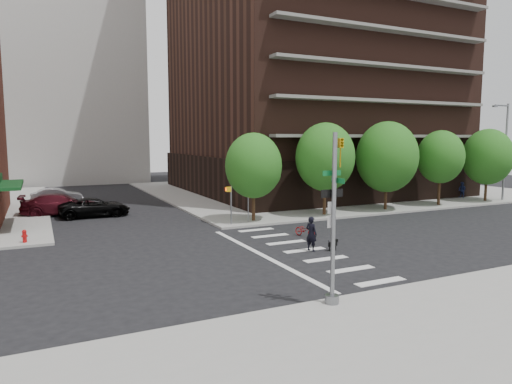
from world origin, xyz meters
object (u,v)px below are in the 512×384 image
Objects in this scene: parked_car_maroon at (60,204)px; pedestrian_far at (462,190)px; parked_car_black at (95,207)px; parked_car_silver at (57,196)px; dog_walker at (311,234)px; fire_hydrant at (24,235)px; traffic_signal at (334,232)px; scooter at (305,230)px.

pedestrian_far is (35.91, -7.03, 0.10)m from parked_car_maroon.
parked_car_black is 8.98m from parked_car_silver.
parked_car_black is at bearing 9.30° from dog_walker.
fire_hydrant is 16.99m from parked_car_silver.
traffic_signal is 24.15m from parked_car_black.
parked_car_maroon is (2.30, 10.10, 0.29)m from fire_hydrant.
dog_walker is (11.45, -24.89, 0.20)m from parked_car_silver.
parked_car_maroon is at bearing 179.71° from parked_car_silver.
fire_hydrant is 0.47× the size of scooter.
parked_car_silver is (2.30, 16.83, 0.18)m from fire_hydrant.
traffic_signal is 26.61m from parked_car_maroon.
pedestrian_far reaches higher than scooter.
pedestrian_far is (33.59, -5.09, 0.21)m from parked_car_black.
parked_car_silver reaches higher than fire_hydrant.
pedestrian_far is at bearing -96.31° from parked_car_maroon.
traffic_signal is 3.82× the size of pedestrian_far.
traffic_signal is at bearing -158.30° from parked_car_maroon.
parked_car_maroon is 3.70× the size of scooter.
pedestrian_far is at bearing 33.09° from traffic_signal.
parked_car_silver is (-7.73, 32.12, -1.97)m from traffic_signal.
scooter is 0.99× the size of pedestrian_far.
pedestrian_far is at bearing -98.72° from parked_car_black.
parked_car_silver is 2.82× the size of pedestrian_far.
traffic_signal is at bearing -57.57° from pedestrian_far.
scooter is (13.02, -15.00, -0.43)m from parked_car_maroon.
parked_car_maroon reaches higher than parked_car_silver.
traffic_signal reaches higher than dog_walker.
pedestrian_far reaches higher than fire_hydrant.
pedestrian_far is at bearing 4.59° from fire_hydrant.
parked_car_maroon is at bearing -101.73° from pedestrian_far.
fire_hydrant is 9.38m from parked_car_black.
traffic_signal reaches higher than scooter.
dog_walker reaches higher than fire_hydrant.
pedestrian_far reaches higher than parked_car_maroon.
parked_car_black is 3.33× the size of scooter.
scooter is at bearing -17.76° from fire_hydrant.
dog_walker is (11.45, -18.15, 0.09)m from parked_car_maroon.
fire_hydrant is at bearing 123.26° from traffic_signal.
parked_car_maroon is 6.74m from parked_car_silver.
dog_walker reaches higher than parked_car_silver.
traffic_signal is at bearing 132.75° from dog_walker.
dog_walker is at bearing -66.20° from pedestrian_far.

